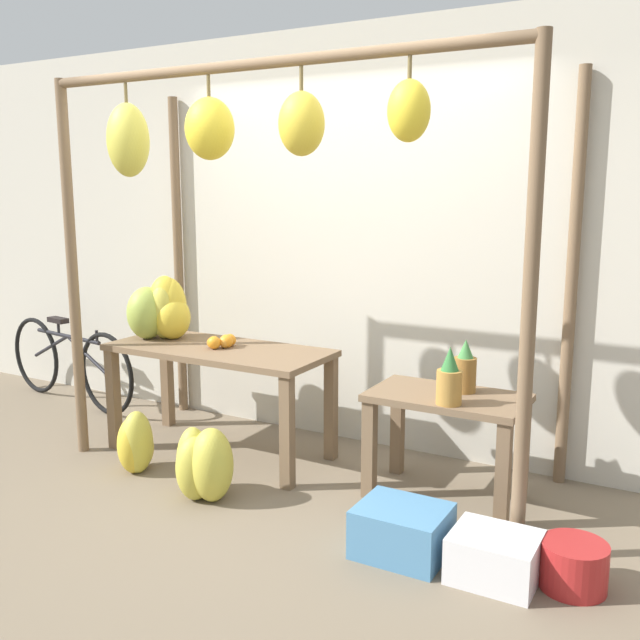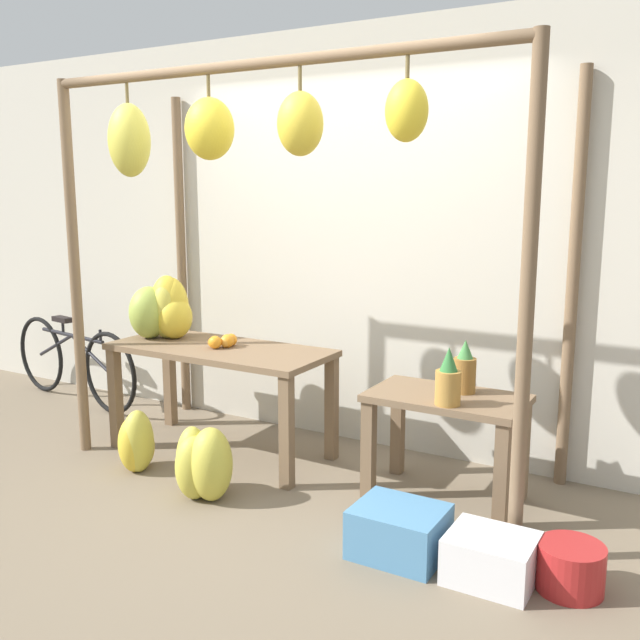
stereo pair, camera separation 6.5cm
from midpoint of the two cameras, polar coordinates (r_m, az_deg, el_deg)
name	(u,v)px [view 1 (the left image)]	position (r m, az deg, el deg)	size (l,w,h in m)	color
ground_plane	(242,509)	(4.11, -6.73, -14.78)	(20.00, 20.00, 0.00)	#756651
shop_wall_back	(352,240)	(4.88, 2.23, 6.38)	(8.00, 0.08, 2.80)	beige
stall_awning	(257,181)	(4.11, -5.51, 11.05)	(2.99, 1.20, 2.42)	brown
display_table_main	(219,364)	(4.74, -8.47, -3.52)	(1.48, 0.64, 0.73)	brown
display_table_side	(447,418)	(4.11, 9.65, -7.75)	(0.87, 0.51, 0.61)	brown
banana_pile_on_table	(163,311)	(5.02, -12.84, 0.72)	(0.43, 0.41, 0.43)	gold
orange_pile	(223,342)	(4.68, -8.16, -1.72)	(0.16, 0.20, 0.09)	orange
pineapple_cluster	(457,375)	(3.97, 10.43, -4.35)	(0.14, 0.40, 0.31)	#B27F38
banana_pile_ground_left	(136,444)	(4.66, -14.88, -9.59)	(0.27, 0.32, 0.40)	gold
banana_pile_ground_right	(203,465)	(4.20, -9.82, -11.38)	(0.45, 0.40, 0.43)	gold
fruit_crate_white	(402,531)	(3.61, 6.05, -16.42)	(0.43, 0.36, 0.24)	#4C84B2
blue_bucket	(574,566)	(3.51, 19.11, -18.08)	(0.29, 0.29, 0.21)	#AD2323
parked_bicycle	(69,362)	(6.21, -19.71, -3.18)	(1.65, 0.30, 0.70)	black
fruit_crate_purple	(495,557)	(3.48, 13.25, -17.97)	(0.38, 0.32, 0.22)	silver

